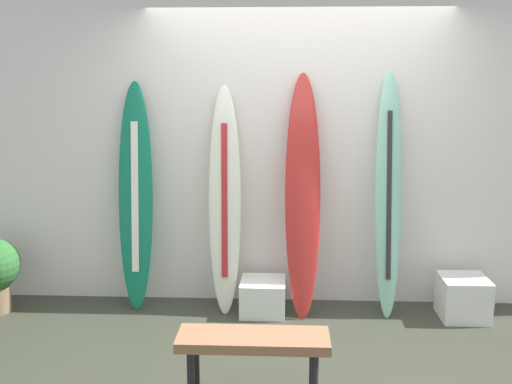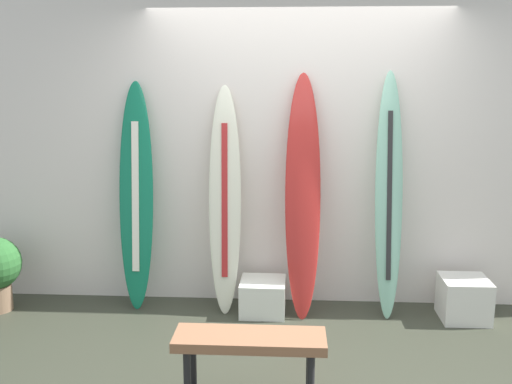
% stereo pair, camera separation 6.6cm
% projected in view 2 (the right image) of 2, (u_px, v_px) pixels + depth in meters
% --- Properties ---
extents(ground, '(8.00, 8.00, 0.04)m').
position_uv_depth(ground, '(297.00, 368.00, 4.04)').
color(ground, '#35372B').
extents(wall_back, '(7.20, 0.20, 2.80)m').
position_uv_depth(wall_back, '(298.00, 142.00, 5.03)').
color(wall_back, silver).
rests_on(wall_back, ground).
extents(surfboard_emerald, '(0.29, 0.30, 1.92)m').
position_uv_depth(surfboard_emerald, '(136.00, 198.00, 4.93)').
color(surfboard_emerald, '#127350').
rests_on(surfboard_emerald, ground).
extents(surfboard_ivory, '(0.29, 0.38, 1.88)m').
position_uv_depth(surfboard_ivory, '(225.00, 200.00, 4.87)').
color(surfboard_ivory, silver).
rests_on(surfboard_ivory, ground).
extents(surfboard_crimson, '(0.30, 0.45, 1.99)m').
position_uv_depth(surfboard_crimson, '(303.00, 196.00, 4.77)').
color(surfboard_crimson, '#B52824').
rests_on(surfboard_crimson, ground).
extents(surfboard_seafoam, '(0.23, 0.39, 2.00)m').
position_uv_depth(surfboard_seafoam, '(389.00, 198.00, 4.76)').
color(surfboard_seafoam, '#8BC6AB').
rests_on(surfboard_seafoam, ground).
extents(display_block_left, '(0.38, 0.38, 0.34)m').
position_uv_depth(display_block_left, '(464.00, 299.00, 4.78)').
color(display_block_left, white).
rests_on(display_block_left, ground).
extents(display_block_center, '(0.38, 0.38, 0.28)m').
position_uv_depth(display_block_center, '(263.00, 297.00, 4.91)').
color(display_block_center, white).
rests_on(display_block_center, ground).
extents(bench, '(0.90, 0.29, 0.46)m').
position_uv_depth(bench, '(250.00, 345.00, 3.48)').
color(bench, '#916043').
rests_on(bench, ground).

